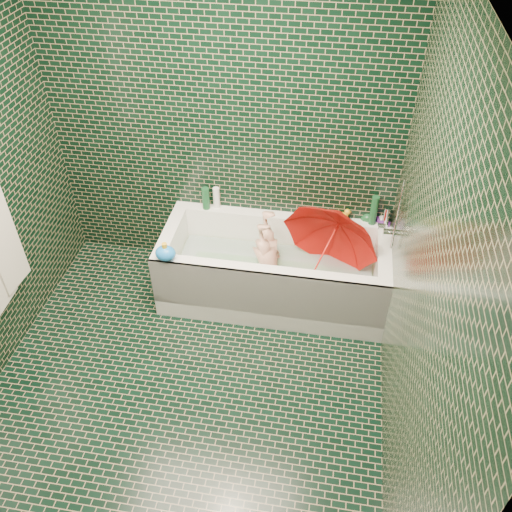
% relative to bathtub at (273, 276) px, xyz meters
% --- Properties ---
extents(floor, '(2.80, 2.80, 0.00)m').
position_rel_bathtub_xyz_m(floor, '(-0.45, -1.01, -0.21)').
color(floor, black).
rests_on(floor, ground).
extents(wall_back, '(2.80, 0.00, 2.80)m').
position_rel_bathtub_xyz_m(wall_back, '(-0.45, 0.39, 1.04)').
color(wall_back, black).
rests_on(wall_back, floor).
extents(wall_right, '(0.00, 2.80, 2.80)m').
position_rel_bathtub_xyz_m(wall_right, '(0.85, -1.01, 1.04)').
color(wall_right, black).
rests_on(wall_right, floor).
extents(bathtub, '(1.70, 0.75, 0.55)m').
position_rel_bathtub_xyz_m(bathtub, '(0.00, 0.00, 0.00)').
color(bathtub, white).
rests_on(bathtub, floor).
extents(bath_mat, '(1.35, 0.47, 0.01)m').
position_rel_bathtub_xyz_m(bath_mat, '(0.00, 0.02, -0.06)').
color(bath_mat, green).
rests_on(bath_mat, bathtub).
extents(water, '(1.48, 0.53, 0.00)m').
position_rel_bathtub_xyz_m(water, '(0.00, 0.02, 0.09)').
color(water, silver).
rests_on(water, bathtub).
extents(faucet, '(0.18, 0.19, 0.55)m').
position_rel_bathtub_xyz_m(faucet, '(0.81, 0.01, 0.56)').
color(faucet, silver).
rests_on(faucet, wall_right).
extents(child, '(0.92, 0.43, 0.29)m').
position_rel_bathtub_xyz_m(child, '(-0.03, -0.00, 0.10)').
color(child, tan).
rests_on(child, bathtub).
extents(umbrella, '(1.03, 1.02, 0.94)m').
position_rel_bathtub_xyz_m(umbrella, '(0.37, -0.04, 0.33)').
color(umbrella, red).
rests_on(umbrella, bathtub).
extents(soap_bottle_a, '(0.14, 0.14, 0.28)m').
position_rel_bathtub_xyz_m(soap_bottle_a, '(0.80, 0.33, 0.34)').
color(soap_bottle_a, white).
rests_on(soap_bottle_a, bathtub).
extents(soap_bottle_b, '(0.11, 0.11, 0.19)m').
position_rel_bathtub_xyz_m(soap_bottle_b, '(0.80, 0.31, 0.34)').
color(soap_bottle_b, '#4E1E72').
rests_on(soap_bottle_b, bathtub).
extents(soap_bottle_c, '(0.13, 0.13, 0.15)m').
position_rel_bathtub_xyz_m(soap_bottle_c, '(0.67, 0.36, 0.34)').
color(soap_bottle_c, '#154A25').
rests_on(soap_bottle_c, bathtub).
extents(bottle_right_tall, '(0.06, 0.06, 0.24)m').
position_rel_bathtub_xyz_m(bottle_right_tall, '(0.70, 0.35, 0.46)').
color(bottle_right_tall, '#154A25').
rests_on(bottle_right_tall, bathtub).
extents(bottle_right_pump, '(0.06, 0.06, 0.17)m').
position_rel_bathtub_xyz_m(bottle_right_pump, '(0.80, 0.33, 0.42)').
color(bottle_right_pump, silver).
rests_on(bottle_right_pump, bathtub).
extents(bottle_left_tall, '(0.07, 0.07, 0.18)m').
position_rel_bathtub_xyz_m(bottle_left_tall, '(-0.59, 0.34, 0.43)').
color(bottle_left_tall, '#154A25').
rests_on(bottle_left_tall, bathtub).
extents(bottle_left_short, '(0.06, 0.06, 0.18)m').
position_rel_bathtub_xyz_m(bottle_left_short, '(-0.51, 0.36, 0.43)').
color(bottle_left_short, white).
rests_on(bottle_left_short, bathtub).
extents(rubber_duck, '(0.13, 0.10, 0.10)m').
position_rel_bathtub_xyz_m(rubber_duck, '(0.48, 0.35, 0.38)').
color(rubber_duck, gold).
rests_on(rubber_duck, bathtub).
extents(bath_toy, '(0.18, 0.17, 0.14)m').
position_rel_bathtub_xyz_m(bath_toy, '(-0.72, -0.33, 0.40)').
color(bath_toy, blue).
rests_on(bath_toy, bathtub).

